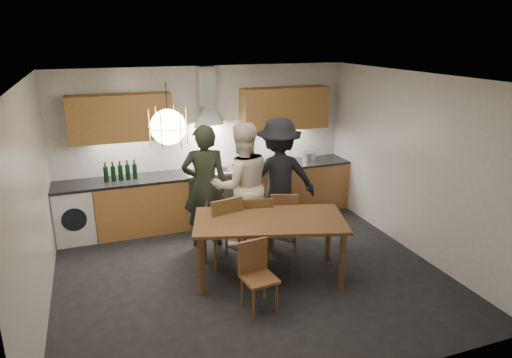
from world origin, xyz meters
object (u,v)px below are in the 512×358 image
object	(u,v)px
chair_front	(256,270)
wine_bottles	(120,171)
stock_pot	(309,157)
mixing_bowl	(267,164)
chair_back_left	(224,227)
person_mid	(242,186)
person_right	(278,178)
person_left	(205,186)
dining_table	(269,226)

from	to	relation	value
chair_front	wine_bottles	size ratio (longest dim) A/B	1.61
chair_front	stock_pot	world-z (taller)	stock_pot
chair_front	stock_pot	xyz separation A→B (m)	(1.96, 2.65, 0.51)
mixing_bowl	wine_bottles	xyz separation A→B (m)	(-2.45, 0.02, 0.12)
chair_back_left	chair_front	world-z (taller)	chair_back_left
mixing_bowl	stock_pot	distance (m)	0.80
person_mid	person_right	bearing A→B (deg)	-164.22
chair_back_left	mixing_bowl	xyz separation A→B (m)	(1.24, 1.57, 0.35)
person_right	wine_bottles	world-z (taller)	person_right
chair_front	person_left	distance (m)	1.90
mixing_bowl	person_right	bearing A→B (deg)	-99.26
dining_table	chair_back_left	world-z (taller)	chair_back_left
dining_table	stock_pot	size ratio (longest dim) A/B	9.30
person_right	chair_front	bearing A→B (deg)	68.04
dining_table	wine_bottles	size ratio (longest dim) A/B	4.17
person_left	mixing_bowl	world-z (taller)	person_left
person_right	person_left	bearing A→B (deg)	5.91
person_mid	wine_bottles	xyz separation A→B (m)	(-1.65, 1.06, 0.10)
person_left	person_right	xyz separation A→B (m)	(1.17, -0.04, 0.01)
dining_table	stock_pot	bearing A→B (deg)	68.84
person_mid	mixing_bowl	bearing A→B (deg)	-126.39
stock_pot	wine_bottles	size ratio (longest dim) A/B	0.45
chair_back_left	person_right	world-z (taller)	person_right
dining_table	person_left	size ratio (longest dim) A/B	1.14
chair_back_left	chair_front	xyz separation A→B (m)	(0.08, -1.09, -0.11)
dining_table	person_mid	distance (m)	1.04
stock_pot	dining_table	bearing A→B (deg)	-127.47
dining_table	person_mid	bearing A→B (deg)	108.27
person_left	person_mid	world-z (taller)	person_mid
chair_back_left	person_right	bearing A→B (deg)	-158.98
person_mid	wine_bottles	bearing A→B (deg)	-31.37
person_right	wine_bottles	xyz separation A→B (m)	(-2.31, 0.89, 0.11)
person_mid	person_right	world-z (taller)	person_mid
chair_front	wine_bottles	bearing A→B (deg)	108.53
chair_back_left	person_left	distance (m)	0.83
chair_front	person_right	size ratio (longest dim) A/B	0.43
stock_pot	wine_bottles	distance (m)	3.25
dining_table	chair_back_left	bearing A→B (deg)	151.39
person_right	wine_bottles	distance (m)	2.48
dining_table	mixing_bowl	size ratio (longest dim) A/B	8.13
chair_front	mixing_bowl	size ratio (longest dim) A/B	3.13
mixing_bowl	wine_bottles	world-z (taller)	wine_bottles
person_mid	wine_bottles	size ratio (longest dim) A/B	3.73
chair_back_left	person_mid	world-z (taller)	person_mid
chair_front	person_left	world-z (taller)	person_left
dining_table	chair_back_left	size ratio (longest dim) A/B	2.09
chair_front	person_mid	xyz separation A→B (m)	(0.37, 1.63, 0.48)
wine_bottles	person_mid	bearing A→B (deg)	-32.60
mixing_bowl	stock_pot	bearing A→B (deg)	-1.21
person_mid	chair_back_left	bearing A→B (deg)	51.43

